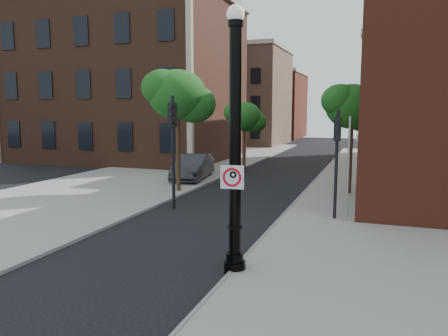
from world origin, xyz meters
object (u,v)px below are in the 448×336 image
at_px(no_parking_sign, 232,177).
at_px(parked_car, 193,167).
at_px(traffic_signal_left, 173,133).
at_px(lamppost, 235,154).
at_px(traffic_signal_right, 337,147).

xyz_separation_m(no_parking_sign, parked_car, (-7.61, 14.72, -1.93)).
height_order(parked_car, traffic_signal_left, traffic_signal_left).
xyz_separation_m(lamppost, traffic_signal_right, (2.10, 6.82, -0.30)).
bearing_deg(lamppost, no_parking_sign, -96.62).
bearing_deg(traffic_signal_left, traffic_signal_right, 1.66).
bearing_deg(traffic_signal_right, lamppost, -109.80).
xyz_separation_m(lamppost, traffic_signal_left, (-5.16, 6.62, 0.12)).
bearing_deg(parked_car, no_parking_sign, -71.43).
xyz_separation_m(traffic_signal_left, traffic_signal_right, (7.26, 0.20, -0.43)).
xyz_separation_m(parked_car, traffic_signal_left, (2.47, -7.91, 2.66)).
bearing_deg(parked_car, traffic_signal_right, -47.16).
height_order(traffic_signal_left, traffic_signal_right, traffic_signal_left).
height_order(parked_car, traffic_signal_right, traffic_signal_right).
distance_m(no_parking_sign, traffic_signal_left, 8.56).
relative_size(no_parking_sign, parked_car, 0.13).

